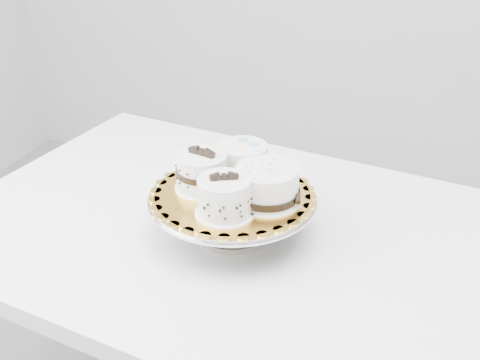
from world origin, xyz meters
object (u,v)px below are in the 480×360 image
(cake_banded, at_px, (202,173))
(cake_ribbon, at_px, (267,186))
(cake_swirl, at_px, (224,198))
(table, at_px, (238,258))
(cake_board, at_px, (233,194))
(cake_stand, at_px, (233,208))
(cake_dots, at_px, (243,161))

(cake_banded, height_order, cake_ribbon, cake_banded)
(cake_banded, bearing_deg, cake_swirl, -33.33)
(table, height_order, cake_board, cake_board)
(cake_stand, relative_size, cake_ribbon, 2.24)
(cake_stand, bearing_deg, cake_board, 0.00)
(table, relative_size, cake_dots, 10.79)
(cake_swirl, xyz_separation_m, cake_ribbon, (0.06, 0.07, -0.00))
(cake_board, xyz_separation_m, cake_banded, (-0.06, 0.00, 0.04))
(cake_banded, bearing_deg, cake_ribbon, 10.19)
(table, xyz_separation_m, cake_banded, (-0.06, -0.02, 0.21))
(cake_banded, bearing_deg, cake_dots, 60.31)
(cake_banded, distance_m, cake_dots, 0.09)
(cake_banded, xyz_separation_m, cake_dots, (0.06, 0.07, 0.00))
(cake_swirl, bearing_deg, cake_dots, 68.91)
(table, height_order, cake_swirl, cake_swirl)
(cake_dots, bearing_deg, cake_ribbon, -48.50)
(table, height_order, cake_stand, cake_stand)
(table, xyz_separation_m, cake_stand, (-0.00, -0.03, 0.14))
(cake_stand, xyz_separation_m, cake_ribbon, (0.07, -0.01, 0.06))
(cake_ribbon, bearing_deg, table, 138.91)
(cake_stand, relative_size, cake_board, 1.09)
(cake_banded, bearing_deg, table, 35.16)
(table, xyz_separation_m, cake_dots, (-0.00, 0.04, 0.21))
(cake_stand, bearing_deg, cake_ribbon, -4.25)
(cake_ribbon, bearing_deg, cake_banded, 160.63)
(cake_stand, distance_m, cake_ribbon, 0.10)
(cake_board, bearing_deg, cake_ribbon, -4.25)
(cake_swirl, relative_size, cake_ribbon, 0.88)
(cake_stand, height_order, cake_banded, cake_banded)
(cake_swirl, distance_m, cake_ribbon, 0.09)
(cake_swirl, distance_m, cake_dots, 0.15)
(cake_stand, distance_m, cake_board, 0.03)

